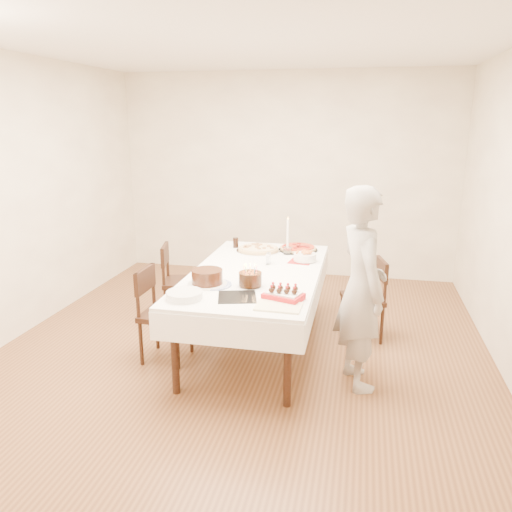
% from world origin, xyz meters
% --- Properties ---
extents(floor, '(5.00, 5.00, 0.00)m').
position_xyz_m(floor, '(0.00, 0.00, 0.00)').
color(floor, brown).
rests_on(floor, ground).
extents(wall_back, '(4.50, 0.04, 2.70)m').
position_xyz_m(wall_back, '(0.00, 2.50, 1.35)').
color(wall_back, white).
rests_on(wall_back, floor).
extents(wall_front, '(4.50, 0.04, 2.70)m').
position_xyz_m(wall_front, '(0.00, -2.50, 1.35)').
color(wall_front, white).
rests_on(wall_front, floor).
extents(wall_left, '(0.04, 5.00, 2.70)m').
position_xyz_m(wall_left, '(-2.25, 0.00, 1.35)').
color(wall_left, white).
rests_on(wall_left, floor).
extents(ceiling, '(5.00, 5.00, 0.00)m').
position_xyz_m(ceiling, '(0.00, 0.00, 2.70)').
color(ceiling, white).
rests_on(ceiling, wall_back).
extents(dining_table, '(1.93, 2.42, 0.75)m').
position_xyz_m(dining_table, '(0.11, 0.06, 0.38)').
color(dining_table, white).
rests_on(dining_table, floor).
extents(chair_right_savory, '(0.50, 0.50, 0.80)m').
position_xyz_m(chair_right_savory, '(1.07, 0.49, 0.40)').
color(chair_right_savory, black).
rests_on(chair_right_savory, floor).
extents(chair_left_savory, '(0.51, 0.51, 0.83)m').
position_xyz_m(chair_left_savory, '(-0.80, 0.58, 0.41)').
color(chair_left_savory, black).
rests_on(chair_left_savory, floor).
extents(chair_left_dessert, '(0.44, 0.44, 0.84)m').
position_xyz_m(chair_left_dessert, '(-0.62, -0.33, 0.42)').
color(chair_left_dessert, black).
rests_on(chair_left_dessert, floor).
extents(person, '(0.57, 0.69, 1.62)m').
position_xyz_m(person, '(1.05, -0.40, 0.81)').
color(person, '#A19C98').
rests_on(person, floor).
extents(pizza_white, '(0.48, 0.48, 0.04)m').
position_xyz_m(pizza_white, '(-0.02, 0.76, 0.77)').
color(pizza_white, beige).
rests_on(pizza_white, dining_table).
extents(pizza_pepperoni, '(0.44, 0.44, 0.04)m').
position_xyz_m(pizza_pepperoni, '(0.38, 0.88, 0.77)').
color(pizza_pepperoni, red).
rests_on(pizza_pepperoni, dining_table).
extents(red_placemat, '(0.24, 0.24, 0.01)m').
position_xyz_m(red_placemat, '(0.47, 0.46, 0.75)').
color(red_placemat, '#B21E1E').
rests_on(red_placemat, dining_table).
extents(pasta_bowl, '(0.23, 0.23, 0.07)m').
position_xyz_m(pasta_bowl, '(0.50, 0.48, 0.79)').
color(pasta_bowl, white).
rests_on(pasta_bowl, dining_table).
extents(taper_candle, '(0.10, 0.10, 0.39)m').
position_xyz_m(taper_candle, '(0.30, 0.71, 0.95)').
color(taper_candle, white).
rests_on(taper_candle, dining_table).
extents(shaker_pair, '(0.10, 0.10, 0.11)m').
position_xyz_m(shaker_pair, '(0.17, 0.29, 0.80)').
color(shaker_pair, white).
rests_on(shaker_pair, dining_table).
extents(cola_glass, '(0.07, 0.07, 0.11)m').
position_xyz_m(cola_glass, '(-0.29, 0.86, 0.80)').
color(cola_glass, black).
rests_on(cola_glass, dining_table).
extents(layer_cake, '(0.38, 0.38, 0.13)m').
position_xyz_m(layer_cake, '(-0.21, -0.40, 0.81)').
color(layer_cake, '#32180C').
rests_on(layer_cake, dining_table).
extents(cake_board, '(0.36, 0.36, 0.01)m').
position_xyz_m(cake_board, '(0.11, -0.64, 0.75)').
color(cake_board, black).
rests_on(cake_board, dining_table).
extents(birthday_cake, '(0.24, 0.24, 0.17)m').
position_xyz_m(birthday_cake, '(0.15, -0.37, 0.85)').
color(birthday_cake, '#381E0F').
rests_on(birthday_cake, dining_table).
extents(strawberry_box, '(0.34, 0.27, 0.07)m').
position_xyz_m(strawberry_box, '(0.47, -0.62, 0.79)').
color(strawberry_box, red).
rests_on(strawberry_box, dining_table).
extents(box_lid, '(0.34, 0.23, 0.03)m').
position_xyz_m(box_lid, '(0.46, -0.79, 0.75)').
color(box_lid, beige).
rests_on(box_lid, dining_table).
extents(plate_stack, '(0.34, 0.34, 0.06)m').
position_xyz_m(plate_stack, '(-0.28, -0.76, 0.78)').
color(plate_stack, white).
rests_on(plate_stack, dining_table).
extents(china_plate, '(0.38, 0.38, 0.01)m').
position_xyz_m(china_plate, '(-0.15, -0.40, 0.76)').
color(china_plate, white).
rests_on(china_plate, dining_table).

